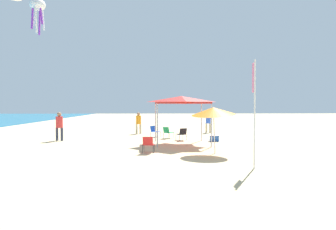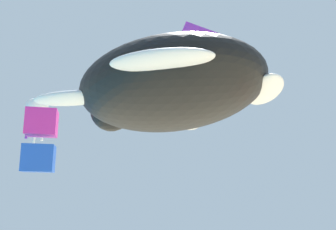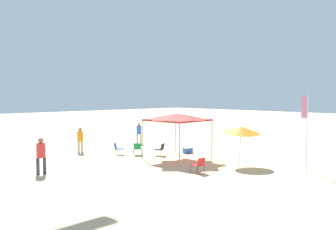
% 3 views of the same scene
% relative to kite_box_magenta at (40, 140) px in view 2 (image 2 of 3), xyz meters
% --- Properties ---
extents(kite_box_magenta, '(1.47, 1.39, 2.74)m').
position_rel_kite_box_magenta_xyz_m(kite_box_magenta, '(0.00, 0.00, 0.00)').
color(kite_box_magenta, '#E02D9E').
extents(kite_parafoil_purple, '(1.12, 3.58, 2.17)m').
position_rel_kite_box_magenta_xyz_m(kite_parafoil_purple, '(2.00, -8.94, 7.02)').
color(kite_parafoil_purple, purple).
extents(kite_octopus_white, '(1.79, 1.79, 3.98)m').
position_rel_kite_box_magenta_xyz_m(kite_octopus_white, '(14.82, 0.82, 5.47)').
color(kite_octopus_white, white).
extents(kite_turtle_black, '(7.49, 7.00, 2.23)m').
position_rel_kite_box_magenta_xyz_m(kite_turtle_black, '(-6.76, -3.38, 0.33)').
color(kite_turtle_black, black).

